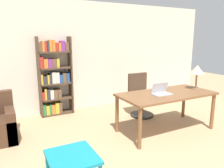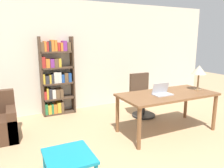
% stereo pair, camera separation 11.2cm
% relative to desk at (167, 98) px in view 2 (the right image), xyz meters
% --- Properties ---
extents(wall_back, '(8.00, 0.06, 2.70)m').
position_rel_desk_xyz_m(wall_back, '(-1.06, 2.15, 0.67)').
color(wall_back, beige).
rests_on(wall_back, ground_plane).
extents(desk, '(1.89, 0.89, 0.77)m').
position_rel_desk_xyz_m(desk, '(0.00, 0.00, 0.00)').
color(desk, brown).
rests_on(desk, ground_plane).
extents(laptop, '(0.36, 0.21, 0.22)m').
position_rel_desk_xyz_m(laptop, '(-0.16, -0.03, 0.14)').
color(laptop, '#B2B2B7').
rests_on(laptop, desk).
extents(table_lamp, '(0.29, 0.29, 0.50)m').
position_rel_desk_xyz_m(table_lamp, '(0.75, -0.03, 0.49)').
color(table_lamp, olive).
rests_on(table_lamp, desk).
extents(office_chair, '(0.54, 0.54, 0.99)m').
position_rel_desk_xyz_m(office_chair, '(0.08, 0.97, -0.23)').
color(office_chair, black).
rests_on(office_chair, ground_plane).
extents(side_table_blue, '(0.55, 0.59, 0.48)m').
position_rel_desk_xyz_m(side_table_blue, '(-2.18, -0.88, -0.27)').
color(side_table_blue, teal).
rests_on(side_table_blue, ground_plane).
extents(bookshelf, '(0.77, 0.28, 1.84)m').
position_rel_desk_xyz_m(bookshelf, '(-1.72, 1.96, 0.22)').
color(bookshelf, '#4C3828').
rests_on(bookshelf, ground_plane).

